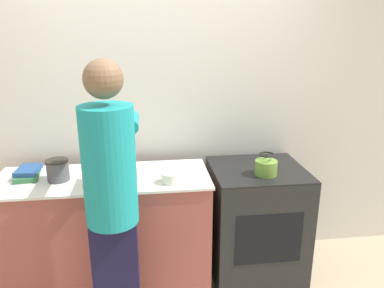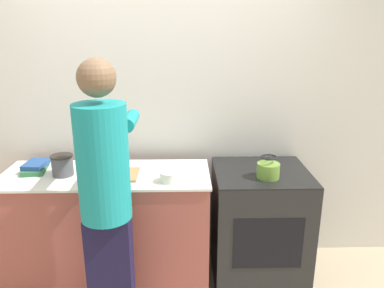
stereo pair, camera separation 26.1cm
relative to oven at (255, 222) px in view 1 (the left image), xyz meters
The scene contains 10 objects.
wall_back 1.22m from the oven, 153.12° to the left, with size 8.00×0.05×2.60m.
counter 1.17m from the oven, behind, with size 1.53×0.59×0.93m.
oven is the anchor object (origin of this frame).
person 1.31m from the oven, 153.00° to the right, with size 0.35×0.59×1.80m.
cutting_board 1.21m from the oven, behind, with size 0.36×0.26×0.02m.
knife 1.22m from the oven, behind, with size 0.20×0.12×0.01m.
kettle 0.54m from the oven, 82.92° to the right, with size 0.16×0.16×0.16m.
bowl_prep 0.88m from the oven, 163.39° to the right, with size 0.14×0.14×0.07m.
canister_jar 1.57m from the oven, behind, with size 0.16×0.16×0.15m.
book_stack 1.77m from the oven, behind, with size 0.19×0.28×0.07m.
Camera 1 is at (-0.07, -2.27, 1.96)m, focal length 35.00 mm.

